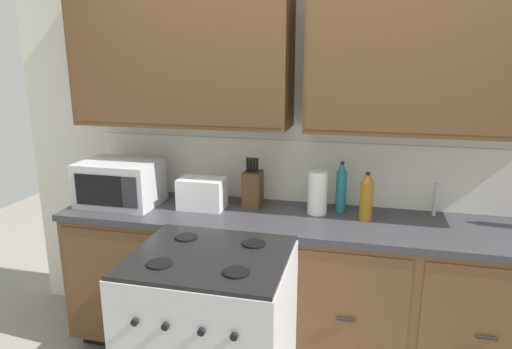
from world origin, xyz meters
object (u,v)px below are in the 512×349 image
Objects in this scene: toaster at (202,193)px; bottle_teal at (341,188)px; bottle_amber at (366,197)px; stove_range at (212,341)px; paper_towel_roll at (318,193)px; microwave at (120,183)px; knife_block at (253,188)px.

toaster is 0.85m from bottle_teal.
bottle_teal is 1.10× the size of bottle_amber.
stove_range is 3.65× the size of paper_towel_roll.
paper_towel_roll is 0.29m from bottle_amber.
bottle_teal reaches higher than paper_towel_roll.
microwave is at bearing -177.43° from bottle_amber.
knife_block is at bearing 171.67° from bottle_amber.
knife_block is (0.82, 0.17, -0.02)m from microwave.
paper_towel_roll is at bearing -7.94° from knife_block.
microwave is 1.70× the size of bottle_amber.
knife_block reaches higher than microwave.
knife_block is at bearing 172.06° from paper_towel_roll.
bottle_teal is (0.57, 0.78, 0.62)m from stove_range.
bottle_amber is at bearing -35.60° from bottle_teal.
knife_block is 1.19× the size of paper_towel_roll.
microwave reaches higher than paper_towel_roll.
bottle_amber reaches higher than microwave.
paper_towel_roll is 0.92× the size of bottle_amber.
paper_towel_roll reaches higher than toaster.
microwave is 0.84m from knife_block.
paper_towel_roll is at bearing 5.61° from toaster.
bottle_amber reaches higher than stove_range.
knife_block is 0.70m from bottle_amber.
toaster is at bearing -156.48° from knife_block.
bottle_amber is (0.28, -0.04, 0.01)m from paper_towel_roll.
paper_towel_roll is 0.83× the size of bottle_teal.
bottle_teal is at bearing 8.90° from toaster.
bottle_teal is 0.18m from bottle_amber.
stove_range is 3.39× the size of toaster.
knife_block is 1.10× the size of bottle_amber.
stove_range is 0.97m from knife_block.
bottle_amber is at bearing -8.90° from paper_towel_roll.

